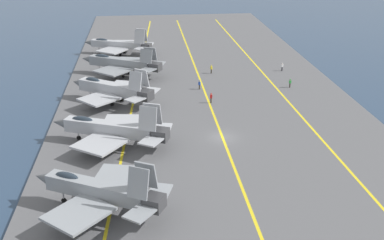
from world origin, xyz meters
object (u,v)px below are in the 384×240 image
object	(u,v)px
parked_jet_third	(111,129)
parked_jet_sixth	(119,45)
crew_red_vest	(211,97)
crew_white_vest	(282,66)
parked_jet_fifth	(121,63)
crew_blue_vest	(199,84)
crew_yellow_vest	(211,69)
parked_jet_fourth	(112,89)
crew_green_vest	(290,83)
parked_jet_second	(99,190)

from	to	relation	value
parked_jet_third	parked_jet_sixth	distance (m)	47.61
crew_red_vest	crew_white_vest	size ratio (longest dim) A/B	1.05
parked_jet_fifth	crew_blue_vest	world-z (taller)	parked_jet_fifth
parked_jet_fifth	crew_white_vest	distance (m)	32.45
crew_blue_vest	crew_yellow_vest	distance (m)	10.06
parked_jet_fourth	crew_green_vest	xyz separation A→B (m)	(4.59, -32.10, -1.56)
parked_jet_sixth	parked_jet_fourth	bearing A→B (deg)	179.94
crew_blue_vest	parked_jet_fourth	bearing A→B (deg)	109.18
parked_jet_fourth	parked_jet_second	bearing A→B (deg)	-179.52
crew_blue_vest	crew_red_vest	bearing A→B (deg)	-171.24
parked_jet_fifth	crew_blue_vest	xyz separation A→B (m)	(-9.71, -14.28, -1.66)
parked_jet_second	parked_jet_third	world-z (taller)	parked_jet_second
crew_green_vest	parked_jet_second	bearing A→B (deg)	139.78
parked_jet_second	crew_yellow_vest	xyz separation A→B (m)	(47.83, -18.67, -1.69)
crew_white_vest	crew_blue_vest	bearing A→B (deg)	117.90
parked_jet_third	crew_green_vest	xyz separation A→B (m)	(20.93, -31.42, -1.41)
parked_jet_second	parked_jet_third	size ratio (longest dim) A/B	0.90
crew_red_vest	crew_blue_vest	bearing A→B (deg)	8.76
parked_jet_second	parked_jet_sixth	world-z (taller)	parked_jet_second
parked_jet_third	parked_jet_fourth	size ratio (longest dim) A/B	1.10
parked_jet_second	crew_white_vest	world-z (taller)	parked_jet_second
parked_jet_second	crew_white_vest	xyz separation A→B (m)	(48.00, -33.27, -1.74)
crew_blue_vest	crew_yellow_vest	size ratio (longest dim) A/B	0.96
parked_jet_second	parked_jet_sixth	distance (m)	64.31
crew_blue_vest	crew_green_vest	bearing A→B (deg)	-92.66
crew_yellow_vest	parked_jet_second	bearing A→B (deg)	158.67
parked_jet_second	crew_yellow_vest	world-z (taller)	parked_jet_second
crew_white_vest	crew_green_vest	world-z (taller)	crew_white_vest
crew_red_vest	parked_jet_third	bearing A→B (deg)	132.46
crew_white_vest	crew_blue_vest	distance (m)	20.51
crew_red_vest	crew_green_vest	distance (m)	16.84
crew_blue_vest	parked_jet_second	bearing A→B (deg)	158.48
parked_jet_fifth	crew_yellow_vest	distance (m)	17.88
parked_jet_third	parked_jet_fourth	distance (m)	16.36
parked_jet_third	parked_jet_fifth	distance (m)	31.43
parked_jet_third	crew_red_vest	world-z (taller)	parked_jet_third
parked_jet_fifth	crew_red_vest	size ratio (longest dim) A/B	9.74
crew_white_vest	crew_green_vest	size ratio (longest dim) A/B	1.02
parked_jet_third	crew_red_vest	distance (m)	21.53
parked_jet_fourth	parked_jet_sixth	bearing A→B (deg)	-0.06
crew_blue_vest	parked_jet_fifth	bearing A→B (deg)	55.78
parked_jet_second	crew_blue_vest	distance (m)	41.32
parked_jet_sixth	crew_yellow_vest	size ratio (longest dim) A/B	9.27
parked_jet_third	parked_jet_fourth	world-z (taller)	parked_jet_fourth
crew_red_vest	parked_jet_fifth	bearing A→B (deg)	42.30
parked_jet_sixth	crew_white_vest	distance (m)	37.30
parked_jet_fourth	crew_green_vest	size ratio (longest dim) A/B	9.43
crew_red_vest	crew_blue_vest	size ratio (longest dim) A/B	1.04
parked_jet_second	parked_jet_fifth	size ratio (longest dim) A/B	0.89
parked_jet_third	crew_yellow_vest	size ratio (longest dim) A/B	9.66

